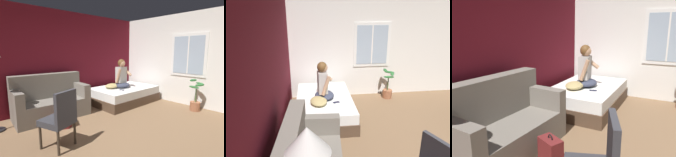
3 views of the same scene
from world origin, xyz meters
The scene contains 7 objects.
wall_back_accent centered at (0.00, 2.79, 1.35)m, with size 11.13×0.16×2.70m, color maroon.
wall_side_with_window centered at (3.14, 0.01, 1.35)m, with size 0.19×6.81×2.70m.
bed centered at (1.88, 1.85, 0.24)m, with size 2.05×1.32×0.48m.
person_seated centered at (1.79, 1.86, 0.84)m, with size 0.56×0.49×0.88m.
throw_pillow centered at (1.50, 1.98, 0.55)m, with size 0.48×0.36×0.14m, color tan.
cell_phone centered at (1.53, 1.59, 0.48)m, with size 0.07×0.14×0.01m, color black.
potted_plant centered at (2.71, -0.03, 0.30)m, with size 0.39×0.37×0.85m.
Camera 2 is at (-2.88, 2.11, 2.54)m, focal length 35.00 mm.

